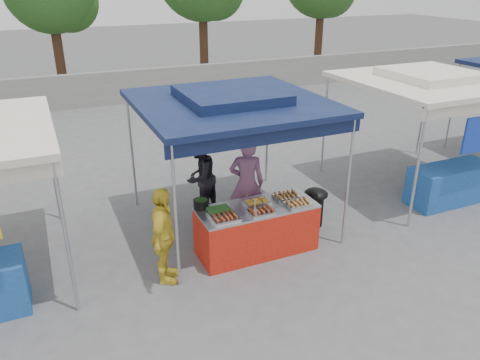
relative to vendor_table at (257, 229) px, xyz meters
name	(u,v)px	position (x,y,z in m)	size (l,w,h in m)	color
ground_plane	(254,247)	(0.00, 0.10, -0.43)	(80.00, 80.00, 0.00)	#555557
back_wall	(125,87)	(0.00, 11.10, 0.17)	(40.00, 0.25, 1.20)	slate
main_canopy	(231,102)	(0.00, 1.07, 1.94)	(3.20, 3.20, 2.57)	#B2B2B9
neighbor_stall_right	(439,121)	(4.50, 0.67, 1.18)	(3.20, 3.20, 2.57)	#B2B2B9
vendor_table	(257,229)	(0.00, 0.00, 0.00)	(2.00, 0.80, 0.85)	red
food_tray_fl	(225,218)	(-0.66, -0.22, 0.46)	(0.42, 0.30, 0.07)	silver
food_tray_fm	(261,211)	(-0.04, -0.24, 0.46)	(0.42, 0.30, 0.07)	silver
food_tray_fr	(298,204)	(0.64, -0.24, 0.46)	(0.42, 0.30, 0.07)	silver
food_tray_bl	(219,211)	(-0.66, 0.05, 0.46)	(0.42, 0.30, 0.07)	silver
food_tray_bm	(257,202)	(0.04, 0.10, 0.46)	(0.42, 0.30, 0.07)	silver
food_tray_br	(286,196)	(0.61, 0.10, 0.46)	(0.42, 0.30, 0.07)	silver
cooking_pot	(201,204)	(-0.86, 0.33, 0.50)	(0.25, 0.25, 0.15)	black
skewer_cup	(255,213)	(-0.16, -0.27, 0.47)	(0.08, 0.08, 0.10)	#B2B2B9
wok_burner	(315,204)	(1.40, 0.37, 0.02)	(0.45, 0.45, 0.75)	black
crate_left	(225,227)	(-0.29, 0.74, -0.27)	(0.50, 0.35, 0.30)	#12339A
crate_right	(262,222)	(0.41, 0.64, -0.29)	(0.46, 0.32, 0.27)	#12339A
crate_stacked	(262,209)	(0.41, 0.64, -0.02)	(0.45, 0.32, 0.27)	#12339A
vendor_woman	(247,183)	(0.21, 0.87, 0.45)	(0.64, 0.42, 1.76)	#825378
helper_man	(200,177)	(-0.41, 1.67, 0.37)	(0.77, 0.60, 1.59)	black
customer_person	(163,236)	(-1.65, -0.20, 0.36)	(0.92, 0.38, 1.56)	gold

